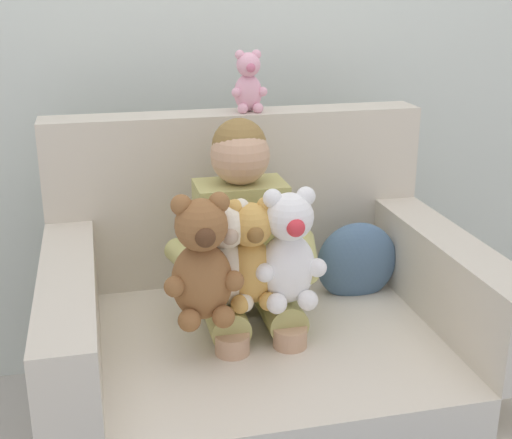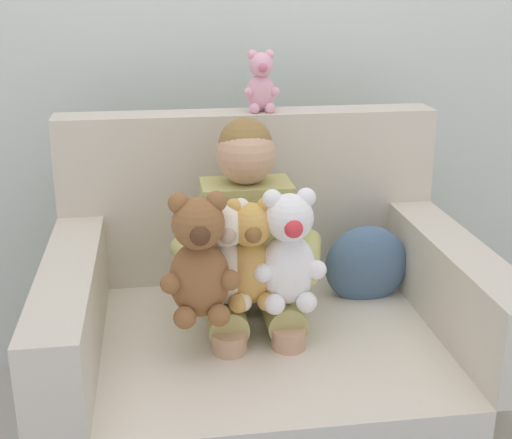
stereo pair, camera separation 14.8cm
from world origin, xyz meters
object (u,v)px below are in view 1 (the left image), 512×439
Objects in this scene: seated_child at (246,251)px; plush_cream at (226,258)px; plush_brown at (202,263)px; plush_honey at (251,256)px; plush_pink_on_backrest at (248,83)px; throw_pillow at (357,262)px; plush_white at (289,251)px; armchair at (262,365)px.

plush_cream is at bearing -123.99° from seated_child.
plush_brown reaches higher than plush_honey.
plush_pink_on_backrest is at bearing 51.98° from plush_brown.
throw_pillow is at bearing 15.38° from plush_brown.
plush_brown is 0.10m from plush_cream.
plush_brown is 1.32× the size of throw_pillow.
plush_brown reaches higher than plush_cream.
plush_cream is 0.17m from plush_white.
plush_honey is at bearing -149.56° from throw_pillow.
seated_child reaches higher than plush_honey.
armchair is 3.98× the size of plush_honey.
plush_honey is (0.14, 0.06, -0.02)m from plush_brown.
throw_pillow is (0.38, 0.10, -0.11)m from seated_child.
plush_pink_on_backrest is at bearing 106.48° from plush_white.
plush_pink_on_backrest reaches higher than armchair.
armchair is 3.50× the size of plush_brown.
plush_white is at bearing -139.75° from throw_pillow.
seated_child reaches higher than plush_brown.
seated_child is 2.50× the size of plush_white.
seated_child is 0.26m from plush_brown.
seated_child is at bearing 136.36° from armchair.
plush_brown reaches higher than throw_pillow.
plush_white is (0.04, -0.12, 0.41)m from armchair.
armchair is 0.41m from plush_honey.
plush_honey is 0.61m from plush_pink_on_backrest.
plush_pink_on_backrest reaches higher than plush_cream.
plush_brown is at bearing -139.95° from plush_honey.
plush_brown is at bearing -153.79° from plush_white.
plush_honey reaches higher than throw_pillow.
plush_pink_on_backrest is at bearing 73.84° from seated_child.
plush_pink_on_backrest is (0.04, 0.36, 0.79)m from armchair.
plush_brown is 1.05× the size of plush_white.
plush_cream is at bearing -172.23° from plush_white.
seated_child reaches higher than plush_cream.
plush_cream is at bearing 28.41° from plush_brown.
plush_white is at bearing -102.74° from plush_pink_on_backrest.
plush_white is at bearing -2.17° from plush_cream.
plush_pink_on_backrest reaches higher than plush_white.
throw_pillow is (0.30, -0.22, -0.54)m from plush_pink_on_backrest.
armchair is 1.46× the size of seated_child.
plush_brown is at bearing -130.39° from seated_child.
throw_pillow is at bearing 21.74° from armchair.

